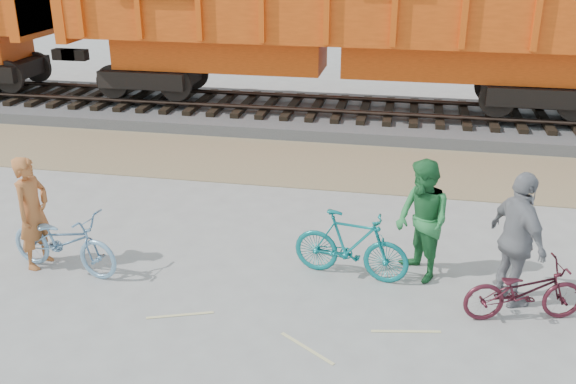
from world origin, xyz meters
name	(u,v)px	position (x,y,z in m)	size (l,w,h in m)	color
ground	(266,292)	(0.00, 0.00, 0.00)	(120.00, 120.00, 0.00)	#9E9E99
gravel_strip	(321,164)	(0.00, 5.50, 0.01)	(120.00, 3.00, 0.02)	#99815F
ballast_bed	(340,116)	(0.00, 9.00, 0.15)	(120.00, 4.00, 0.30)	slate
track	(340,105)	(0.00, 9.00, 0.47)	(120.00, 2.60, 0.24)	black
hopper_car_center	(335,7)	(-0.21, 9.00, 3.01)	(14.00, 3.13, 4.65)	black
bicycle_blue	(64,241)	(-3.11, 0.05, 0.49)	(0.65, 1.87, 0.98)	#77A4C6
bicycle_teal	(351,245)	(1.13, 0.69, 0.52)	(0.49, 1.73, 1.04)	#0E7174
bicycle_maroon	(524,291)	(3.49, 0.01, 0.42)	(0.56, 1.60, 0.84)	#451520
person_solo	(33,212)	(-3.61, 0.15, 0.88)	(0.64, 0.42, 1.76)	#AF612F
person_man	(422,221)	(2.13, 0.89, 0.91)	(0.89, 0.69, 1.82)	#27743A
person_woman	(518,240)	(3.39, 0.41, 0.96)	(1.12, 0.47, 1.92)	gray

